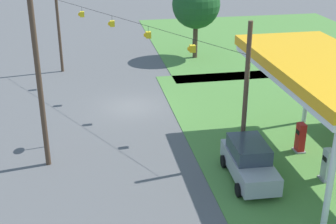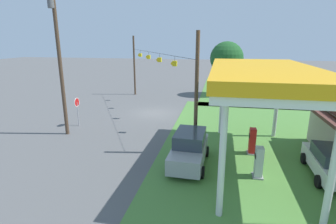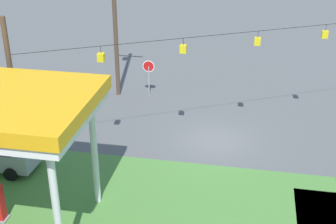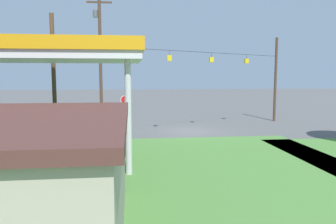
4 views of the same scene
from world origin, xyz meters
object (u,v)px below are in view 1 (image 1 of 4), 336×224
fuel_pump_far (327,166)px  car_at_pumps_front (249,161)px  utility_pole_main (36,51)px  fuel_pump_near (300,139)px  stop_sign_roadside (44,118)px  tree_west_verge (196,5)px  gas_station_canopy (324,71)px

fuel_pump_far → car_at_pumps_front: car_at_pumps_front is taller
utility_pole_main → fuel_pump_near: bearing=85.5°
car_at_pumps_front → stop_sign_roadside: size_ratio=1.86×
fuel_pump_far → utility_pole_main: utility_pole_main is taller
car_at_pumps_front → tree_west_verge: 22.06m
fuel_pump_near → stop_sign_roadside: size_ratio=0.70×
gas_station_canopy → utility_pole_main: 14.36m
stop_sign_roadside → tree_west_verge: bearing=-38.4°
utility_pole_main → fuel_pump_far: bearing=73.2°
car_at_pumps_front → tree_west_verge: tree_west_verge is taller
tree_west_verge → utility_pole_main: bearing=-34.6°
stop_sign_roadside → fuel_pump_near: bearing=-102.9°
fuel_pump_far → stop_sign_roadside: stop_sign_roadside is taller
fuel_pump_near → tree_west_verge: 19.81m
stop_sign_roadside → tree_west_verge: (-16.05, 12.74, 3.14)m
utility_pole_main → tree_west_verge: 22.16m
fuel_pump_far → stop_sign_roadside: bearing=-114.2°
fuel_pump_near → stop_sign_roadside: 14.66m
tree_west_verge → fuel_pump_near: bearing=4.5°
gas_station_canopy → stop_sign_roadside: 15.47m
tree_west_verge → car_at_pumps_front: bearing=-6.2°
fuel_pump_far → tree_west_verge: 22.88m
gas_station_canopy → fuel_pump_far: gas_station_canopy is taller
stop_sign_roadside → fuel_pump_far: bearing=-114.2°
stop_sign_roadside → gas_station_canopy: bearing=-108.7°
car_at_pumps_front → stop_sign_roadside: bearing=-115.9°
gas_station_canopy → stop_sign_roadside: bearing=-108.7°
fuel_pump_far → gas_station_canopy: bearing=179.9°
gas_station_canopy → tree_west_verge: bearing=-175.9°
fuel_pump_near → utility_pole_main: 15.16m
utility_pole_main → tree_west_verge: (-18.20, 12.56, -1.44)m
car_at_pumps_front → stop_sign_roadside: stop_sign_roadside is taller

